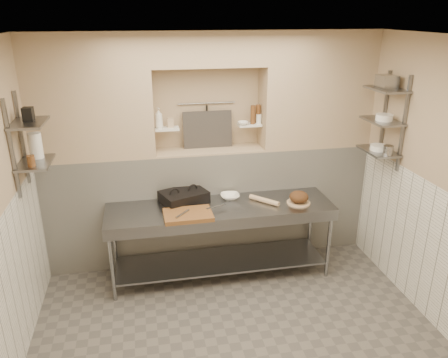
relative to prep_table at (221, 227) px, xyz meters
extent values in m
cube|color=#5E5953|center=(-0.03, -1.18, -0.69)|extent=(4.00, 3.90, 0.10)
cube|color=silver|center=(-0.03, -1.18, 2.21)|extent=(4.00, 3.90, 0.10)
cube|color=tan|center=(-0.03, 0.82, 0.76)|extent=(4.00, 0.10, 2.80)
cube|color=white|center=(-0.03, 0.57, 0.06)|extent=(4.00, 0.40, 1.40)
cube|color=tan|center=(-0.03, 0.57, 0.77)|extent=(1.30, 0.40, 0.02)
cube|color=tan|center=(-1.36, 0.57, 1.46)|extent=(1.35, 0.40, 1.40)
cube|color=tan|center=(1.29, 0.57, 1.46)|extent=(1.35, 0.40, 1.40)
cube|color=tan|center=(-0.03, 0.57, 1.96)|extent=(1.30, 0.40, 0.40)
cube|color=white|center=(-2.02, -1.18, 0.06)|extent=(0.02, 3.90, 1.40)
cube|color=white|center=(1.96, -1.18, 0.06)|extent=(0.02, 3.90, 1.40)
cube|color=white|center=(-0.53, 0.57, 1.06)|extent=(0.28, 0.16, 0.02)
cube|color=white|center=(0.47, 0.57, 1.06)|extent=(0.28, 0.16, 0.02)
cylinder|color=gray|center=(-0.03, 0.74, 1.31)|extent=(0.70, 0.02, 0.02)
cylinder|color=black|center=(-0.03, 0.72, 1.14)|extent=(0.02, 0.02, 0.30)
cube|color=#383330|center=(-0.03, 0.67, 1.00)|extent=(0.60, 0.08, 0.45)
cube|color=slate|center=(-2.01, 0.07, 1.16)|extent=(0.03, 0.03, 0.95)
cube|color=slate|center=(-2.01, -0.33, 1.16)|extent=(0.03, 0.03, 0.95)
cube|color=slate|center=(-1.87, -0.13, 0.96)|extent=(0.30, 0.50, 0.02)
cube|color=slate|center=(-1.87, -0.13, 1.36)|extent=(0.30, 0.50, 0.03)
cube|color=slate|center=(1.94, 0.07, 1.21)|extent=(0.03, 0.03, 1.05)
cube|color=slate|center=(1.94, -0.33, 1.21)|extent=(0.03, 0.03, 1.05)
cube|color=slate|center=(1.81, -0.13, 0.86)|extent=(0.30, 0.50, 0.02)
cube|color=slate|center=(1.81, -0.13, 1.21)|extent=(0.30, 0.50, 0.02)
cube|color=slate|center=(1.81, -0.13, 1.56)|extent=(0.30, 0.50, 0.03)
cube|color=gray|center=(0.00, 0.02, 0.24)|extent=(2.60, 0.70, 0.04)
cube|color=gray|center=(0.00, 0.02, -0.46)|extent=(2.45, 0.60, 0.03)
cube|color=gray|center=(0.00, -0.31, 0.18)|extent=(2.60, 0.02, 0.12)
cylinder|color=gray|center=(-1.24, -0.27, -0.21)|extent=(0.04, 0.04, 0.86)
cylinder|color=gray|center=(-1.24, 0.31, -0.21)|extent=(0.04, 0.04, 0.86)
cylinder|color=gray|center=(1.24, -0.27, -0.21)|extent=(0.04, 0.04, 0.86)
cylinder|color=gray|center=(1.24, 0.31, -0.21)|extent=(0.04, 0.04, 0.86)
cube|color=black|center=(-0.40, 0.21, 0.30)|extent=(0.60, 0.52, 0.09)
cube|color=black|center=(-0.40, 0.21, 0.37)|extent=(0.60, 0.52, 0.05)
cube|color=brown|center=(-0.40, -0.19, 0.28)|extent=(0.53, 0.37, 0.05)
cube|color=gray|center=(-0.07, -0.08, 0.31)|extent=(0.24, 0.12, 0.01)
cylinder|color=gray|center=(-0.46, -0.21, 0.31)|extent=(0.17, 0.19, 0.02)
imported|color=white|center=(0.15, 0.21, 0.29)|extent=(0.23, 0.23, 0.05)
cylinder|color=tan|center=(0.52, 0.02, 0.29)|extent=(0.31, 0.32, 0.06)
cylinder|color=tan|center=(0.91, -0.08, 0.27)|extent=(0.27, 0.27, 0.02)
ellipsoid|color=#4C2D19|center=(0.91, -0.08, 0.34)|extent=(0.22, 0.22, 0.13)
imported|color=white|center=(-0.62, 0.57, 1.19)|extent=(0.11, 0.11, 0.24)
cube|color=tan|center=(-0.49, 0.59, 1.12)|extent=(0.07, 0.07, 0.11)
imported|color=white|center=(0.38, 0.53, 1.09)|extent=(0.17, 0.17, 0.04)
cylinder|color=brown|center=(0.57, 0.58, 1.18)|extent=(0.06, 0.06, 0.23)
cylinder|color=brown|center=(0.50, 0.55, 1.18)|extent=(0.06, 0.06, 0.23)
cylinder|color=white|center=(0.58, 0.56, 1.13)|extent=(0.07, 0.07, 0.11)
cylinder|color=white|center=(-1.87, -0.01, 1.10)|extent=(0.13, 0.13, 0.26)
cylinder|color=brown|center=(-1.87, -0.28, 1.02)|extent=(0.07, 0.07, 0.11)
cube|color=black|center=(-1.87, -0.10, 1.44)|extent=(0.10, 0.10, 0.13)
cylinder|color=white|center=(1.81, -0.13, 0.90)|extent=(0.19, 0.19, 0.06)
cylinder|color=gray|center=(1.81, -0.32, 0.92)|extent=(0.11, 0.11, 0.11)
cylinder|color=white|center=(1.81, -0.16, 1.25)|extent=(0.19, 0.19, 0.07)
cube|color=gray|center=(1.81, -0.12, 1.64)|extent=(0.18, 0.21, 0.14)
camera|label=1|loc=(-0.83, -4.46, 2.34)|focal=35.00mm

